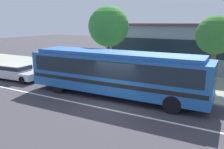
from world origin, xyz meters
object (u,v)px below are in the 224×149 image
object	(u,v)px
transit_bus	(115,71)
pedestrian_standing_by_tree	(179,76)
street_tree_mid_block	(216,36)
sedan_behind_bus	(16,71)
pedestrian_walking_along_curb	(153,74)
street_tree_near_stop	(108,27)
pedestrian_waiting_near_sign	(175,75)

from	to	relation	value
transit_bus	pedestrian_standing_by_tree	distance (m)	4.80
street_tree_mid_block	transit_bus	bearing A→B (deg)	-137.81
transit_bus	sedan_behind_bus	world-z (taller)	transit_bus
sedan_behind_bus	street_tree_mid_block	world-z (taller)	street_tree_mid_block
sedan_behind_bus	pedestrian_standing_by_tree	distance (m)	13.28
transit_bus	sedan_behind_bus	distance (m)	9.52
pedestrian_walking_along_curb	street_tree_near_stop	size ratio (longest dim) A/B	0.27
transit_bus	pedestrian_waiting_near_sign	size ratio (longest dim) A/B	7.04
transit_bus	sedan_behind_bus	xyz separation A→B (m)	(-9.47, -0.11, -1.00)
pedestrian_standing_by_tree	street_tree_near_stop	bearing A→B (deg)	173.10
transit_bus	street_tree_near_stop	size ratio (longest dim) A/B	1.99
pedestrian_walking_along_curb	pedestrian_standing_by_tree	size ratio (longest dim) A/B	0.98
sedan_behind_bus	pedestrian_walking_along_curb	world-z (taller)	pedestrian_walking_along_curb
transit_bus	street_tree_near_stop	distance (m)	5.72
pedestrian_walking_along_curb	street_tree_mid_block	distance (m)	5.05
pedestrian_walking_along_curb	street_tree_near_stop	xyz separation A→B (m)	(-4.38, 1.16, 3.34)
pedestrian_walking_along_curb	pedestrian_standing_by_tree	distance (m)	1.86
street_tree_near_stop	pedestrian_walking_along_curb	bearing A→B (deg)	-14.80
pedestrian_waiting_near_sign	street_tree_mid_block	size ratio (longest dim) A/B	0.33
pedestrian_waiting_near_sign	pedestrian_walking_along_curb	bearing A→B (deg)	-160.31
sedan_behind_bus	street_tree_near_stop	xyz separation A→B (m)	(6.60, 4.26, 3.70)
sedan_behind_bus	street_tree_near_stop	distance (m)	8.68
pedestrian_standing_by_tree	street_tree_mid_block	distance (m)	3.69
pedestrian_walking_along_curb	street_tree_mid_block	size ratio (longest dim) A/B	0.32
sedan_behind_bus	pedestrian_standing_by_tree	bearing A→B (deg)	15.33
street_tree_near_stop	street_tree_mid_block	size ratio (longest dim) A/B	1.17
pedestrian_walking_along_curb	transit_bus	bearing A→B (deg)	-116.87
street_tree_near_stop	sedan_behind_bus	bearing A→B (deg)	-147.19
sedan_behind_bus	pedestrian_waiting_near_sign	size ratio (longest dim) A/B	2.66
pedestrian_standing_by_tree	pedestrian_walking_along_curb	bearing A→B (deg)	-167.31
transit_bus	street_tree_near_stop	world-z (taller)	street_tree_near_stop
sedan_behind_bus	street_tree_near_stop	bearing A→B (deg)	32.81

